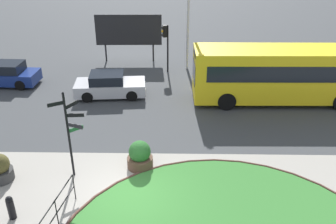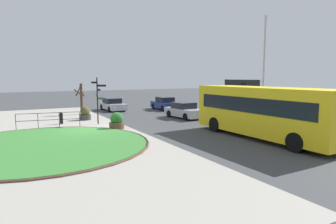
{
  "view_description": "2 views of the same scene",
  "coord_description": "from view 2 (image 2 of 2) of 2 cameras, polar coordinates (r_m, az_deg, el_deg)",
  "views": [
    {
      "loc": [
        1.72,
        -11.0,
        9.09
      ],
      "look_at": [
        1.45,
        4.31,
        1.36
      ],
      "focal_mm": 39.63,
      "sensor_mm": 36.0,
      "label": 1
    },
    {
      "loc": [
        20.07,
        -4.81,
        3.71
      ],
      "look_at": [
        2.62,
        4.82,
        1.29
      ],
      "focal_mm": 30.92,
      "sensor_mm": 36.0,
      "label": 2
    }
  ],
  "objects": [
    {
      "name": "grass_kerb_ring",
      "position": [
        17.07,
        -23.22,
        -6.02
      ],
      "size": [
        11.35,
        11.35,
        0.11
      ],
      "primitive_type": "torus",
      "color": "brown",
      "rests_on": "ground"
    },
    {
      "name": "bollard_foreground",
      "position": [
        24.37,
        -20.3,
        -1.12
      ],
      "size": [
        0.25,
        0.25,
        0.95
      ],
      "color": "black",
      "rests_on": "ground"
    },
    {
      "name": "signpost_directional",
      "position": [
        23.19,
        -13.67,
        2.87
      ],
      "size": [
        1.21,
        0.93,
        3.69
      ],
      "color": "black",
      "rests_on": "ground"
    },
    {
      "name": "planter_kerbside",
      "position": [
        21.09,
        -10.08,
        -1.84
      ],
      "size": [
        1.08,
        1.08,
        1.22
      ],
      "color": "brown",
      "rests_on": "ground"
    },
    {
      "name": "car_far_lane",
      "position": [
        26.35,
        3.25,
        0.25
      ],
      "size": [
        4.22,
        2.12,
        1.42
      ],
      "rotation": [
        0.0,
        0.0,
        0.08
      ],
      "color": "#B7B7BC",
      "rests_on": "ground"
    },
    {
      "name": "bus_yellow",
      "position": [
        18.32,
        18.26,
        0.18
      ],
      "size": [
        9.84,
        2.65,
        3.11
      ],
      "rotation": [
        0.0,
        0.0,
        3.15
      ],
      "color": "yellow",
      "rests_on": "ground"
    },
    {
      "name": "street_tree_bare",
      "position": [
        30.06,
        -16.76,
        2.7
      ],
      "size": [
        1.31,
        1.06,
        3.08
      ],
      "color": "#423323",
      "rests_on": "ground"
    },
    {
      "name": "railing_grass_edge",
      "position": [
        22.63,
        -22.47,
        -1.15
      ],
      "size": [
        0.71,
        4.27,
        1.14
      ],
      "rotation": [
        0.0,
        0.0,
        4.55
      ],
      "color": "black",
      "rests_on": "ground"
    },
    {
      "name": "planter_near_signpost",
      "position": [
        26.03,
        -16.03,
        -0.39
      ],
      "size": [
        0.98,
        0.98,
        1.16
      ],
      "color": "#383838",
      "rests_on": "ground"
    },
    {
      "name": "grass_island",
      "position": [
        17.07,
        -23.22,
        -6.04
      ],
      "size": [
        11.04,
        11.04,
        0.1
      ],
      "primitive_type": "cylinder",
      "color": "#387A33",
      "rests_on": "ground"
    },
    {
      "name": "lamppost_tall",
      "position": [
        25.64,
        18.39,
        8.68
      ],
      "size": [
        0.32,
        0.32,
        8.72
      ],
      "color": "#B7B7BC",
      "rests_on": "ground"
    },
    {
      "name": "car_near_lane",
      "position": [
        32.86,
        -10.88,
        1.43
      ],
      "size": [
        4.39,
        1.91,
        1.38
      ],
      "rotation": [
        0.0,
        0.0,
        0.03
      ],
      "color": "#B7B7BC",
      "rests_on": "ground"
    },
    {
      "name": "car_trailing",
      "position": [
        33.03,
        -0.7,
        1.64
      ],
      "size": [
        4.17,
        1.94,
        1.46
      ],
      "rotation": [
        0.0,
        0.0,
        3.1
      ],
      "color": "navy",
      "rests_on": "ground"
    },
    {
      "name": "billboard_left",
      "position": [
        29.72,
        14.23,
        3.98
      ],
      "size": [
        4.79,
        0.27,
        3.45
      ],
      "rotation": [
        0.0,
        0.0,
        0.03
      ],
      "color": "black",
      "rests_on": "ground"
    },
    {
      "name": "traffic_light_near",
      "position": [
        26.18,
        14.7,
        3.79
      ],
      "size": [
        0.48,
        0.32,
        3.24
      ],
      "rotation": [
        0.0,
        0.0,
        3.44
      ],
      "color": "black",
      "rests_on": "ground"
    },
    {
      "name": "sidewalk_paving",
      "position": [
        20.67,
        -19.42,
        -3.8
      ],
      "size": [
        32.0,
        8.87,
        0.02
      ],
      "primitive_type": "cube",
      "color": "#9E998E",
      "rests_on": "ground"
    },
    {
      "name": "ground",
      "position": [
        20.97,
        -15.19,
        -3.52
      ],
      "size": [
        120.0,
        120.0,
        0.0
      ],
      "primitive_type": "plane",
      "color": "#3D3F42"
    }
  ]
}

